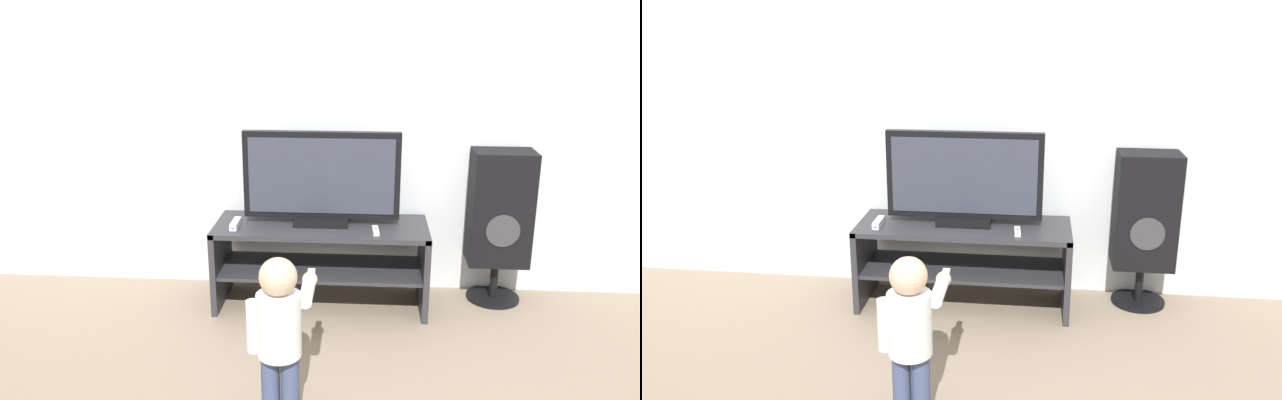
% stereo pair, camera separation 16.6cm
% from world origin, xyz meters
% --- Properties ---
extents(ground_plane, '(16.00, 16.00, 0.00)m').
position_xyz_m(ground_plane, '(0.00, 0.00, 0.00)').
color(ground_plane, gray).
extents(wall_back, '(10.00, 0.06, 2.60)m').
position_xyz_m(wall_back, '(0.00, 0.56, 1.30)').
color(wall_back, silver).
rests_on(wall_back, ground_plane).
extents(tv_stand, '(1.29, 0.48, 0.52)m').
position_xyz_m(tv_stand, '(0.00, 0.24, 0.35)').
color(tv_stand, '#2D2D33').
rests_on(tv_stand, ground_plane).
extents(television, '(0.93, 0.20, 0.57)m').
position_xyz_m(television, '(0.00, 0.26, 0.80)').
color(television, black).
rests_on(television, tv_stand).
extents(game_console, '(0.04, 0.17, 0.04)m').
position_xyz_m(game_console, '(-0.51, 0.16, 0.54)').
color(game_console, white).
rests_on(game_console, tv_stand).
extents(remote_primary, '(0.04, 0.13, 0.03)m').
position_xyz_m(remote_primary, '(0.33, 0.12, 0.53)').
color(remote_primary, white).
rests_on(remote_primary, tv_stand).
extents(child, '(0.29, 0.44, 0.77)m').
position_xyz_m(child, '(-0.10, -0.90, 0.45)').
color(child, '#3F4C72').
rests_on(child, ground_plane).
extents(speaker_tower, '(0.37, 0.33, 0.96)m').
position_xyz_m(speaker_tower, '(1.09, 0.38, 0.58)').
color(speaker_tower, black).
rests_on(speaker_tower, ground_plane).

